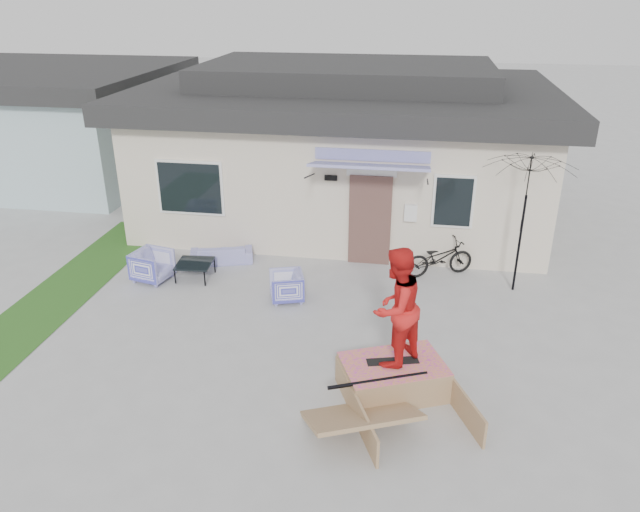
% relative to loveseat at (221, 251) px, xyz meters
% --- Properties ---
extents(ground, '(90.00, 90.00, 0.00)m').
position_rel_loveseat_xyz_m(ground, '(2.38, -3.96, -0.28)').
color(ground, '#9C9C9C').
rests_on(ground, ground).
extents(grass_strip, '(1.40, 8.00, 0.01)m').
position_rel_loveseat_xyz_m(grass_strip, '(-2.82, -1.96, -0.27)').
color(grass_strip, '#22501A').
rests_on(grass_strip, ground).
extents(house, '(10.80, 8.49, 4.10)m').
position_rel_loveseat_xyz_m(house, '(2.38, 4.03, 1.66)').
color(house, beige).
rests_on(house, ground).
extents(neighbor_house, '(8.60, 7.60, 3.50)m').
position_rel_loveseat_xyz_m(neighbor_house, '(-8.12, 6.04, 1.51)').
color(neighbor_house, '#9FBAC2').
rests_on(neighbor_house, ground).
extents(loveseat, '(1.48, 0.81, 0.56)m').
position_rel_loveseat_xyz_m(loveseat, '(0.00, 0.00, 0.00)').
color(loveseat, '#3435B0').
rests_on(loveseat, ground).
extents(armchair_left, '(0.83, 0.86, 0.75)m').
position_rel_loveseat_xyz_m(armchair_left, '(-1.18, -1.16, 0.10)').
color(armchair_left, '#3435B0').
rests_on(armchair_left, ground).
extents(armchair_right, '(0.78, 0.81, 0.67)m').
position_rel_loveseat_xyz_m(armchair_right, '(1.89, -1.57, 0.06)').
color(armchair_right, '#3435B0').
rests_on(armchair_right, ground).
extents(coffee_table, '(0.81, 0.81, 0.37)m').
position_rel_loveseat_xyz_m(coffee_table, '(-0.31, -0.92, -0.09)').
color(coffee_table, black).
rests_on(coffee_table, ground).
extents(bicycle, '(1.66, 1.14, 1.00)m').
position_rel_loveseat_xyz_m(bicycle, '(4.96, 0.12, 0.22)').
color(bicycle, black).
rests_on(bicycle, ground).
extents(patio_umbrella, '(2.04, 1.92, 2.20)m').
position_rel_loveseat_xyz_m(patio_umbrella, '(6.53, -0.35, 1.47)').
color(patio_umbrella, black).
rests_on(patio_umbrella, ground).
extents(skate_ramp, '(2.26, 2.53, 0.52)m').
position_rel_loveseat_xyz_m(skate_ramp, '(4.20, -4.31, -0.02)').
color(skate_ramp, '#93704C').
rests_on(skate_ramp, ground).
extents(skateboard, '(0.84, 0.41, 0.05)m').
position_rel_loveseat_xyz_m(skateboard, '(4.18, -4.26, 0.27)').
color(skateboard, black).
rests_on(skateboard, skate_ramp).
extents(skater, '(1.13, 1.18, 1.91)m').
position_rel_loveseat_xyz_m(skater, '(4.18, -4.26, 1.25)').
color(skater, red).
rests_on(skater, skateboard).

